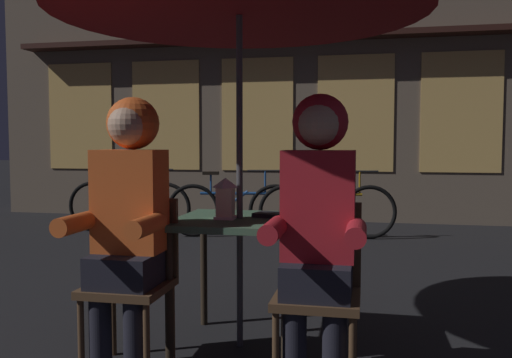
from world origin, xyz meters
name	(u,v)px	position (x,y,z in m)	size (l,w,h in m)	color
ground_plane	(240,345)	(0.00, 0.00, 0.00)	(60.00, 60.00, 0.00)	black
cafe_table	(240,236)	(0.00, 0.00, 0.64)	(0.72, 0.72, 0.74)	#42664C
lantern	(225,197)	(-0.07, -0.05, 0.86)	(0.11, 0.11, 0.23)	white
chair_left	(134,273)	(-0.48, -0.37, 0.49)	(0.40, 0.40, 0.87)	#513823
chair_right	(319,282)	(0.48, -0.37, 0.49)	(0.40, 0.40, 0.87)	#513823
person_left_hooded	(128,206)	(-0.48, -0.43, 0.85)	(0.45, 0.56, 1.40)	black
person_right_hooded	(318,211)	(0.48, -0.43, 0.85)	(0.45, 0.56, 1.40)	black
shopfront_building	(308,17)	(-0.20, 5.40, 3.09)	(10.00, 0.93, 6.20)	#6B5B4C
bicycle_nearest	(128,206)	(-2.35, 3.58, 0.35)	(1.68, 0.12, 0.84)	black
bicycle_second	(234,209)	(-0.90, 3.49, 0.35)	(1.66, 0.34, 0.84)	black
bicycle_third	(327,210)	(0.24, 3.60, 0.35)	(1.67, 0.30, 0.84)	black
book	(272,215)	(0.17, 0.08, 0.75)	(0.20, 0.14, 0.02)	black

